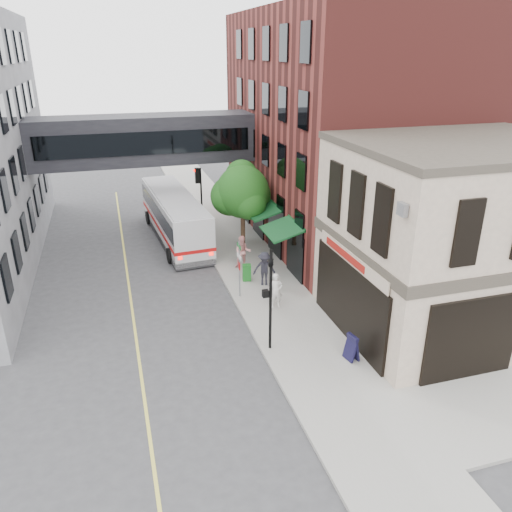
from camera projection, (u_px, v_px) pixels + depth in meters
ground at (276, 380)px, 19.34m from camera, size 120.00×120.00×0.00m
sidewalk_main at (236, 246)px, 32.23m from camera, size 4.00×60.00×0.15m
corner_building at (457, 238)px, 21.85m from camera, size 10.19×8.12×8.45m
brick_building at (349, 130)px, 32.55m from camera, size 13.76×18.00×14.00m
skyway_bridge at (144, 139)px, 31.99m from camera, size 14.00×3.18×3.00m
traffic_signal_near at (270, 288)px, 20.06m from camera, size 0.44×0.22×4.60m
traffic_signal_far at (199, 188)px, 33.18m from camera, size 0.53×0.28×4.50m
street_sign_pole at (239, 264)px, 24.90m from camera, size 0.08×0.75×3.00m
street_tree at (242, 191)px, 30.11m from camera, size 3.80×3.20×5.60m
lane_marking at (129, 287)px, 26.88m from camera, size 0.12×40.00×0.01m
bus at (175, 215)px, 33.14m from camera, size 3.33×11.28×2.99m
pedestrian_a at (276, 291)px, 24.20m from camera, size 0.68×0.49×1.74m
pedestrian_b at (243, 252)px, 28.56m from camera, size 1.08×0.93×1.92m
pedestrian_c at (264, 269)px, 26.47m from camera, size 1.35×1.00×1.87m
newspaper_box at (247, 273)px, 27.17m from camera, size 0.52×0.48×0.90m
sandwich_board at (352, 347)px, 20.18m from camera, size 0.51×0.68×1.11m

